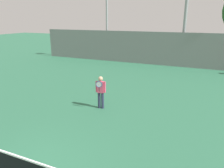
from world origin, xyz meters
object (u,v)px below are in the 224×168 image
tennis_net (8,168)px  light_pole_near_left (107,4)px  tennis_player (101,91)px  light_pole_center_back (187,3)px

tennis_net → light_pole_near_left: 19.78m
tennis_player → light_pole_near_left: 14.43m
light_pole_near_left → light_pole_center_back: size_ratio=0.94×
tennis_net → light_pole_center_back: bearing=83.2°
tennis_net → tennis_player: (-0.15, 5.80, 0.41)m
light_pole_near_left → light_pole_center_back: 7.89m
light_pole_near_left → tennis_net: bearing=-72.6°
tennis_net → tennis_player: tennis_player is taller
tennis_net → tennis_player: bearing=91.5°
light_pole_near_left → light_pole_center_back: bearing=-0.3°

